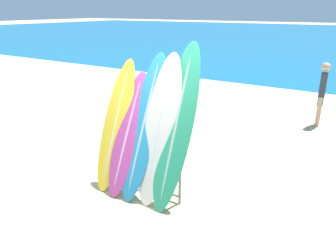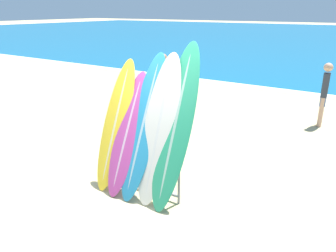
{
  "view_description": "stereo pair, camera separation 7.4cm",
  "coord_description": "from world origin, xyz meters",
  "px_view_note": "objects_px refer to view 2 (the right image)",
  "views": [
    {
      "loc": [
        3.15,
        -3.43,
        2.93
      ],
      "look_at": [
        0.18,
        1.28,
        0.93
      ],
      "focal_mm": 35.0,
      "sensor_mm": 36.0,
      "label": 1
    },
    {
      "loc": [
        3.22,
        -3.38,
        2.93
      ],
      "look_at": [
        0.18,
        1.28,
        0.93
      ],
      "focal_mm": 35.0,
      "sensor_mm": 36.0,
      "label": 2
    }
  ],
  "objects_px": {
    "surfboard_rack": "(142,165)",
    "surfboard_slot_1": "(128,134)",
    "surfboard_slot_0": "(116,125)",
    "person_mid_beach": "(324,92)",
    "surfboard_slot_2": "(144,126)",
    "surfboard_slot_3": "(159,129)",
    "surfboard_slot_4": "(176,127)",
    "person_near_water": "(163,81)"
  },
  "relations": [
    {
      "from": "surfboard_rack",
      "to": "surfboard_slot_1",
      "type": "bearing_deg",
      "value": 178.14
    },
    {
      "from": "surfboard_slot_0",
      "to": "person_mid_beach",
      "type": "distance_m",
      "value": 5.72
    },
    {
      "from": "surfboard_slot_1",
      "to": "surfboard_slot_2",
      "type": "relative_size",
      "value": 0.86
    },
    {
      "from": "surfboard_slot_0",
      "to": "person_mid_beach",
      "type": "height_order",
      "value": "surfboard_slot_0"
    },
    {
      "from": "surfboard_slot_3",
      "to": "person_mid_beach",
      "type": "bearing_deg",
      "value": 72.39
    },
    {
      "from": "surfboard_rack",
      "to": "person_mid_beach",
      "type": "bearing_deg",
      "value": 69.61
    },
    {
      "from": "surfboard_slot_4",
      "to": "person_mid_beach",
      "type": "relative_size",
      "value": 1.49
    },
    {
      "from": "surfboard_slot_1",
      "to": "surfboard_slot_3",
      "type": "relative_size",
      "value": 0.85
    },
    {
      "from": "surfboard_slot_2",
      "to": "surfboard_slot_3",
      "type": "distance_m",
      "value": 0.31
    },
    {
      "from": "surfboard_slot_2",
      "to": "surfboard_slot_3",
      "type": "relative_size",
      "value": 0.99
    },
    {
      "from": "surfboard_slot_1",
      "to": "surfboard_rack",
      "type": "bearing_deg",
      "value": -1.86
    },
    {
      "from": "surfboard_slot_1",
      "to": "surfboard_slot_4",
      "type": "height_order",
      "value": "surfboard_slot_4"
    },
    {
      "from": "person_mid_beach",
      "to": "surfboard_slot_4",
      "type": "bearing_deg",
      "value": 159.66
    },
    {
      "from": "surfboard_slot_3",
      "to": "person_mid_beach",
      "type": "distance_m",
      "value": 5.37
    },
    {
      "from": "surfboard_rack",
      "to": "surfboard_slot_4",
      "type": "xyz_separation_m",
      "value": [
        0.58,
        0.12,
        0.75
      ]
    },
    {
      "from": "surfboard_slot_0",
      "to": "person_near_water",
      "type": "xyz_separation_m",
      "value": [
        -1.64,
        3.89,
        -0.13
      ]
    },
    {
      "from": "surfboard_slot_0",
      "to": "surfboard_slot_1",
      "type": "bearing_deg",
      "value": -8.36
    },
    {
      "from": "surfboard_slot_1",
      "to": "surfboard_slot_4",
      "type": "xyz_separation_m",
      "value": [
        0.86,
        0.11,
        0.26
      ]
    },
    {
      "from": "person_mid_beach",
      "to": "surfboard_rack",
      "type": "bearing_deg",
      "value": 154.15
    },
    {
      "from": "surfboard_slot_2",
      "to": "surfboard_rack",
      "type": "bearing_deg",
      "value": -85.41
    },
    {
      "from": "surfboard_slot_1",
      "to": "person_mid_beach",
      "type": "relative_size",
      "value": 1.18
    },
    {
      "from": "surfboard_slot_0",
      "to": "surfboard_slot_2",
      "type": "height_order",
      "value": "surfboard_slot_2"
    },
    {
      "from": "person_near_water",
      "to": "surfboard_slot_3",
      "type": "bearing_deg",
      "value": -77.3
    },
    {
      "from": "surfboard_slot_3",
      "to": "surfboard_slot_2",
      "type": "bearing_deg",
      "value": 177.59
    },
    {
      "from": "surfboard_rack",
      "to": "surfboard_slot_4",
      "type": "height_order",
      "value": "surfboard_slot_4"
    },
    {
      "from": "surfboard_rack",
      "to": "person_near_water",
      "type": "height_order",
      "value": "person_near_water"
    },
    {
      "from": "surfboard_slot_4",
      "to": "person_near_water",
      "type": "distance_m",
      "value": 4.75
    },
    {
      "from": "person_mid_beach",
      "to": "surfboard_slot_1",
      "type": "bearing_deg",
      "value": 151.42
    },
    {
      "from": "surfboard_rack",
      "to": "person_near_water",
      "type": "distance_m",
      "value": 4.55
    },
    {
      "from": "person_near_water",
      "to": "surfboard_slot_0",
      "type": "bearing_deg",
      "value": -87.5
    },
    {
      "from": "surfboard_slot_4",
      "to": "person_mid_beach",
      "type": "xyz_separation_m",
      "value": [
        1.35,
        5.07,
        -0.33
      ]
    },
    {
      "from": "surfboard_slot_4",
      "to": "surfboard_rack",
      "type": "bearing_deg",
      "value": -168.51
    },
    {
      "from": "surfboard_slot_1",
      "to": "person_near_water",
      "type": "relative_size",
      "value": 1.13
    },
    {
      "from": "surfboard_slot_2",
      "to": "person_mid_beach",
      "type": "height_order",
      "value": "surfboard_slot_2"
    },
    {
      "from": "surfboard_rack",
      "to": "surfboard_slot_2",
      "type": "xyz_separation_m",
      "value": [
        -0.01,
        0.09,
        0.65
      ]
    },
    {
      "from": "surfboard_rack",
      "to": "surfboard_slot_4",
      "type": "bearing_deg",
      "value": 11.49
    },
    {
      "from": "surfboard_slot_1",
      "to": "surfboard_slot_4",
      "type": "relative_size",
      "value": 0.79
    },
    {
      "from": "surfboard_slot_2",
      "to": "surfboard_slot_4",
      "type": "distance_m",
      "value": 0.6
    },
    {
      "from": "surfboard_rack",
      "to": "surfboard_slot_4",
      "type": "distance_m",
      "value": 0.96
    },
    {
      "from": "surfboard_slot_4",
      "to": "surfboard_slot_3",
      "type": "bearing_deg",
      "value": -170.84
    },
    {
      "from": "surfboard_rack",
      "to": "surfboard_slot_4",
      "type": "relative_size",
      "value": 0.6
    },
    {
      "from": "surfboard_slot_2",
      "to": "person_mid_beach",
      "type": "xyz_separation_m",
      "value": [
        1.94,
        5.1,
        -0.23
      ]
    }
  ]
}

